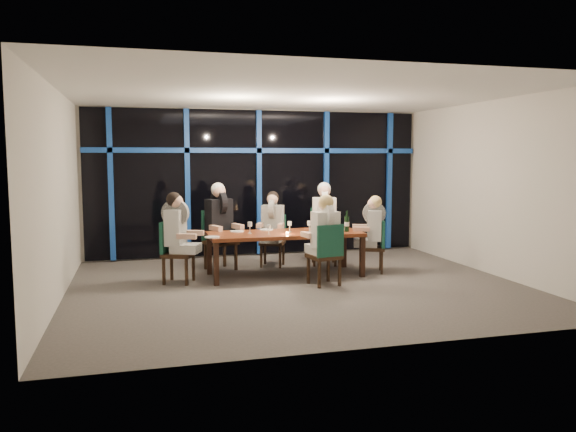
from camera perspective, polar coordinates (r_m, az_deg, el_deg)
The scene contains 29 objects.
room at distance 8.70m, azimuth 1.03°, elevation 6.00°, with size 7.04×7.00×3.02m.
window_wall at distance 11.56m, azimuth -2.96°, elevation 3.64°, with size 6.86×0.43×2.94m.
dining_table at distance 9.57m, azimuth -0.31°, elevation -2.07°, with size 2.60×1.00×0.75m.
chair_far_left at distance 10.25m, azimuth -7.15°, elevation -2.06°, with size 0.65×0.65×1.07m.
chair_far_mid at distance 10.51m, azimuth -1.51°, elevation -2.18°, with size 0.58×0.58×0.95m.
chair_far_right at distance 10.70m, azimuth 3.65°, elevation -1.72°, with size 0.60×0.60×1.06m.
chair_end_left at distance 9.24m, azimuth -11.59°, elevation -3.25°, with size 0.61×0.61×1.00m.
chair_end_right at distance 10.00m, azimuth 8.96°, elevation -2.75°, with size 0.55×0.55×0.92m.
chair_near_mid at distance 8.84m, azimuth 3.96°, elevation -3.63°, with size 0.53×0.53×0.98m.
diner_far_left at distance 10.12m, azimuth -6.92°, elevation 0.25°, with size 0.66×0.73×1.04m.
diner_far_mid at distance 10.38m, azimuth -1.60°, elevation -0.17°, with size 0.60×0.65×0.93m.
diner_far_right at distance 10.56m, azimuth 3.71°, elevation 0.47°, with size 0.60×0.71×1.03m.
diner_end_left at distance 9.16m, azimuth -11.14°, elevation -0.82°, with size 0.69×0.62×0.98m.
diner_end_right at distance 9.95m, azimuth 8.54°, elevation -0.66°, with size 0.63×0.56×0.90m.
diner_near_mid at distance 8.86m, azimuth 3.71°, elevation -1.06°, with size 0.53×0.65×0.96m.
plate_far_left at distance 9.67m, azimuth -5.21°, elevation -1.56°, with size 0.24×0.24×0.01m, color white.
plate_far_mid at distance 9.85m, azimuth -2.21°, elevation -1.40°, with size 0.24×0.24×0.01m, color white.
plate_far_right at distance 10.03m, azimuth 3.95°, elevation -1.28°, with size 0.24×0.24×0.01m, color white.
plate_end_left at distance 9.02m, azimuth -7.71°, elevation -2.13°, with size 0.24×0.24×0.01m, color white.
plate_end_right at distance 9.95m, azimuth 5.29°, elevation -1.35°, with size 0.24×0.24×0.01m, color white.
plate_near_mid at distance 9.37m, azimuth 2.03°, elevation -1.78°, with size 0.24×0.24×0.01m, color white.
wine_bottle at distance 9.69m, azimuth 5.99°, elevation -0.77°, with size 0.08×0.08×0.36m.
water_pitcher at distance 9.54m, azimuth 4.83°, elevation -1.10°, with size 0.12×0.11×0.20m.
tea_light at distance 9.34m, azimuth -0.07°, elevation -1.75°, with size 0.05×0.05×0.03m, color #FF9F4C.
wine_glass_a at distance 9.31m, azimuth -1.97°, elevation -1.16°, with size 0.06×0.06×0.16m.
wine_glass_b at distance 9.61m, azimuth 0.16°, elevation -0.82°, with size 0.07×0.07×0.18m.
wine_glass_c at distance 9.58m, azimuth 2.19°, elevation -0.81°, with size 0.07×0.07×0.19m.
wine_glass_d at distance 9.42m, azimuth -3.90°, elevation -0.92°, with size 0.08×0.08×0.20m.
wine_glass_e at distance 9.88m, azimuth 4.30°, elevation -0.72°, with size 0.07×0.07×0.17m.
Camera 1 is at (-2.41, -8.36, 2.03)m, focal length 35.00 mm.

